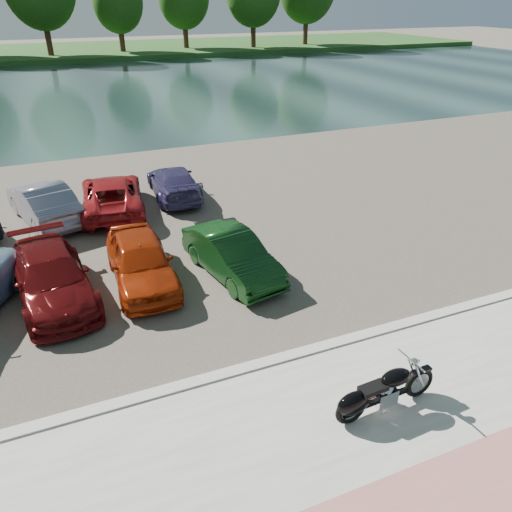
# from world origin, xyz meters

# --- Properties ---
(ground) EXTENTS (200.00, 200.00, 0.00)m
(ground) POSITION_xyz_m (0.00, 0.00, 0.00)
(ground) COLOR #595447
(ground) RESTS_ON ground
(promenade) EXTENTS (60.00, 6.00, 0.10)m
(promenade) POSITION_xyz_m (0.00, -1.00, 0.05)
(promenade) COLOR #9D9A94
(promenade) RESTS_ON ground
(pink_path) EXTENTS (60.00, 2.00, 0.01)m
(pink_path) POSITION_xyz_m (0.00, -2.50, 0.10)
(pink_path) COLOR #A5635D
(pink_path) RESTS_ON promenade
(kerb) EXTENTS (60.00, 0.30, 0.14)m
(kerb) POSITION_xyz_m (0.00, 2.00, 0.07)
(kerb) COLOR #9D9A94
(kerb) RESTS_ON ground
(parking_lot) EXTENTS (60.00, 18.00, 0.04)m
(parking_lot) POSITION_xyz_m (0.00, 11.00, 0.02)
(parking_lot) COLOR #443E37
(parking_lot) RESTS_ON ground
(river) EXTENTS (120.00, 40.00, 0.00)m
(river) POSITION_xyz_m (0.00, 40.00, 0.00)
(river) COLOR #172928
(river) RESTS_ON ground
(far_bank) EXTENTS (120.00, 24.00, 0.60)m
(far_bank) POSITION_xyz_m (0.00, 72.00, 0.30)
(far_bank) COLOR #204C1B
(far_bank) RESTS_ON ground
(motorcycle) EXTENTS (2.33, 0.75, 1.05)m
(motorcycle) POSITION_xyz_m (-0.45, -0.17, 0.56)
(motorcycle) COLOR black
(motorcycle) RESTS_ON promenade
(car_3) EXTENTS (2.34, 4.70, 1.31)m
(car_3) POSITION_xyz_m (-5.95, 6.71, 0.70)
(car_3) COLOR #4F0B0C
(car_3) RESTS_ON parking_lot
(car_4) EXTENTS (1.75, 4.13, 1.39)m
(car_4) POSITION_xyz_m (-3.60, 6.65, 0.74)
(car_4) COLOR #A42C0A
(car_4) RESTS_ON parking_lot
(car_5) EXTENTS (2.03, 4.09, 1.29)m
(car_5) POSITION_xyz_m (-1.09, 6.08, 0.68)
(car_5) COLOR black
(car_5) RESTS_ON parking_lot
(car_9) EXTENTS (2.59, 4.58, 1.43)m
(car_9) POSITION_xyz_m (-5.93, 12.35, 0.75)
(car_9) COLOR slate
(car_9) RESTS_ON parking_lot
(car_10) EXTENTS (2.75, 4.94, 1.31)m
(car_10) POSITION_xyz_m (-3.55, 12.33, 0.69)
(car_10) COLOR #A51B20
(car_10) RESTS_ON parking_lot
(car_11) EXTENTS (1.96, 4.29, 1.22)m
(car_11) POSITION_xyz_m (-1.03, 12.94, 0.65)
(car_11) COLOR navy
(car_11) RESTS_ON parking_lot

